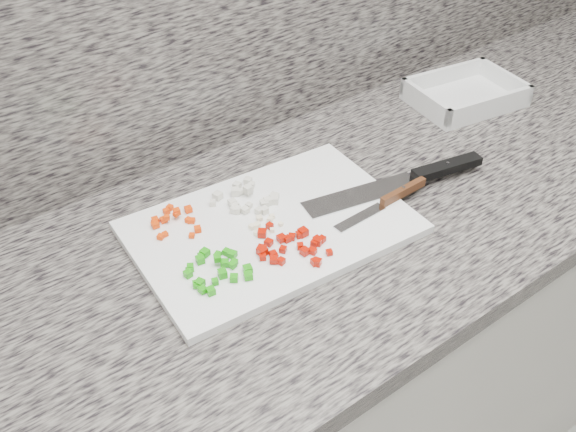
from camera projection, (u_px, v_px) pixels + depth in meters
cabinet at (302, 390)px, 1.39m from camera, size 3.92×0.62×0.86m
countertop at (306, 232)px, 1.10m from camera, size 3.96×0.64×0.04m
cutting_board at (271, 227)px, 1.07m from camera, size 0.47×0.33×0.02m
carrot_pile at (173, 220)px, 1.06m from camera, size 0.08×0.10×0.02m
onion_pile at (248, 198)px, 1.11m from camera, size 0.11×0.10×0.02m
green_pepper_pile at (216, 269)px, 0.97m from camera, size 0.09×0.10×0.02m
red_pepper_pile at (290, 246)px, 1.01m from camera, size 0.11×0.13×0.01m
garlic_pile at (262, 225)px, 1.06m from camera, size 0.06×0.05×0.01m
chef_knife at (419, 176)px, 1.16m from camera, size 0.36×0.11×0.02m
paring_knife at (393, 198)px, 1.11m from camera, size 0.21×0.02×0.02m
tray at (465, 96)px, 1.41m from camera, size 0.25×0.20×0.05m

